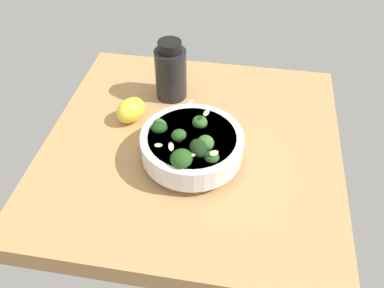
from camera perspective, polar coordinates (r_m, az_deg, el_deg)
The scene contains 4 objects.
ground_plane at distance 82.01cm, azimuth 0.02°, elevation -0.85°, with size 58.51×58.51×4.52cm, color tan.
bowl_of_broccoli at distance 74.15cm, azimuth -0.07°, elevation -0.14°, with size 19.02×19.02×9.31cm.
lemon_wedge at distance 84.87cm, azimuth -8.66°, elevation 4.77°, with size 6.77×4.84×5.10cm, color yellow.
bottle_tall at distance 88.66cm, azimuth -3.03°, elevation 10.22°, with size 6.86×6.86×13.57cm.
Camera 1 is at (9.62, -57.13, 55.79)cm, focal length 37.60 mm.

